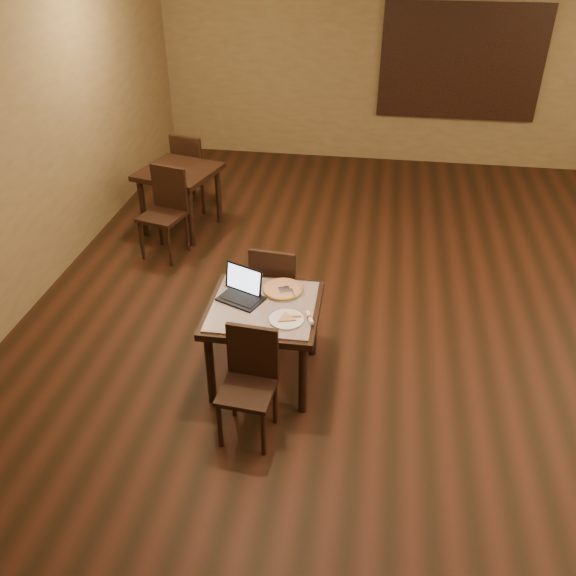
% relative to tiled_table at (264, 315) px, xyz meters
% --- Properties ---
extents(ground, '(10.00, 10.00, 0.00)m').
position_rel_tiled_table_xyz_m(ground, '(1.40, 0.52, -0.66)').
color(ground, black).
rests_on(ground, ground).
extents(wall_back, '(8.00, 0.02, 3.00)m').
position_rel_tiled_table_xyz_m(wall_back, '(1.40, 5.52, 0.84)').
color(wall_back, olive).
rests_on(wall_back, ground).
extents(ceiling, '(8.00, 10.00, 0.02)m').
position_rel_tiled_table_xyz_m(ceiling, '(1.40, 0.52, 2.34)').
color(ceiling, silver).
rests_on(ceiling, wall_back).
extents(mural, '(2.34, 0.05, 1.64)m').
position_rel_tiled_table_xyz_m(mural, '(1.90, 5.48, 0.89)').
color(mural, '#276992').
rests_on(mural, wall_back).
extents(tiled_table, '(0.93, 0.93, 0.76)m').
position_rel_tiled_table_xyz_m(tiled_table, '(0.00, 0.00, 0.00)').
color(tiled_table, black).
rests_on(tiled_table, ground).
extents(chair_main_near, '(0.43, 0.43, 0.93)m').
position_rel_tiled_table_xyz_m(chair_main_near, '(0.01, -0.62, -0.14)').
color(chair_main_near, black).
rests_on(chair_main_near, ground).
extents(chair_main_far, '(0.46, 0.46, 0.98)m').
position_rel_tiled_table_xyz_m(chair_main_far, '(-0.01, 0.61, -0.11)').
color(chair_main_far, black).
rests_on(chair_main_far, ground).
extents(laptop, '(0.43, 0.40, 0.24)m').
position_rel_tiled_table_xyz_m(laptop, '(-0.20, 0.11, 0.17)').
color(laptop, black).
rests_on(laptop, tiled_table).
extents(plate, '(0.28, 0.28, 0.02)m').
position_rel_tiled_table_xyz_m(plate, '(0.22, -0.18, 0.11)').
color(plate, white).
rests_on(plate, tiled_table).
extents(pizza_slice, '(0.21, 0.21, 0.02)m').
position_rel_tiled_table_xyz_m(pizza_slice, '(0.22, -0.18, 0.12)').
color(pizza_slice, beige).
rests_on(pizza_slice, plate).
extents(pizza_pan, '(0.37, 0.37, 0.01)m').
position_rel_tiled_table_xyz_m(pizza_pan, '(0.12, 0.24, 0.11)').
color(pizza_pan, silver).
rests_on(pizza_pan, tiled_table).
extents(pizza_whole, '(0.34, 0.34, 0.02)m').
position_rel_tiled_table_xyz_m(pizza_whole, '(0.12, 0.24, 0.12)').
color(pizza_whole, beige).
rests_on(pizza_whole, pizza_pan).
extents(spatula, '(0.17, 0.25, 0.01)m').
position_rel_tiled_table_xyz_m(spatula, '(0.14, 0.22, 0.13)').
color(spatula, silver).
rests_on(spatula, pizza_whole).
extents(napkin_roll, '(0.09, 0.16, 0.04)m').
position_rel_tiled_table_xyz_m(napkin_roll, '(0.40, -0.14, 0.12)').
color(napkin_roll, white).
rests_on(napkin_roll, tiled_table).
extents(other_table_b, '(1.04, 1.04, 0.80)m').
position_rel_tiled_table_xyz_m(other_table_b, '(-1.57, 2.66, 0.00)').
color(other_table_b, black).
rests_on(other_table_b, ground).
extents(other_table_b_chair_near, '(0.55, 0.55, 1.03)m').
position_rel_tiled_table_xyz_m(other_table_b_chair_near, '(-1.54, 2.05, -0.08)').
color(other_table_b_chair_near, black).
rests_on(other_table_b_chair_near, ground).
extents(other_table_b_chair_far, '(0.55, 0.55, 1.03)m').
position_rel_tiled_table_xyz_m(other_table_b_chair_far, '(-1.59, 3.26, -0.08)').
color(other_table_b_chair_far, black).
rests_on(other_table_b_chair_far, ground).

